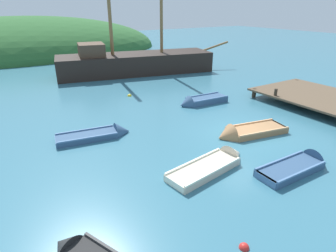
{
  "coord_description": "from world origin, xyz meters",
  "views": [
    {
      "loc": [
        -10.28,
        -9.18,
        6.08
      ],
      "look_at": [
        -3.09,
        2.19,
        0.34
      ],
      "focal_mm": 30.36,
      "sensor_mm": 36.0,
      "label": 1
    }
  ],
  "objects_px": {
    "rowboat_outer_right": "(215,165)",
    "rowboat_center": "(300,166)",
    "rowboat_portside": "(245,133)",
    "buoy_yellow": "(130,96)",
    "buoy_red": "(244,248)",
    "rowboat_far": "(200,102)",
    "sailing_ship": "(135,66)",
    "rowboat_outer_left": "(100,136)"
  },
  "relations": [
    {
      "from": "sailing_ship",
      "to": "rowboat_outer_left",
      "type": "bearing_deg",
      "value": -110.4
    },
    {
      "from": "buoy_yellow",
      "to": "buoy_red",
      "type": "relative_size",
      "value": 1.1
    },
    {
      "from": "rowboat_outer_right",
      "to": "buoy_yellow",
      "type": "bearing_deg",
      "value": 75.06
    },
    {
      "from": "rowboat_outer_left",
      "to": "buoy_red",
      "type": "height_order",
      "value": "rowboat_outer_left"
    },
    {
      "from": "buoy_yellow",
      "to": "rowboat_center",
      "type": "bearing_deg",
      "value": -82.86
    },
    {
      "from": "sailing_ship",
      "to": "rowboat_outer_right",
      "type": "xyz_separation_m",
      "value": [
        -4.87,
        -17.34,
        -0.63
      ]
    },
    {
      "from": "rowboat_outer_right",
      "to": "rowboat_portside",
      "type": "bearing_deg",
      "value": 16.43
    },
    {
      "from": "sailing_ship",
      "to": "rowboat_portside",
      "type": "bearing_deg",
      "value": -83.13
    },
    {
      "from": "buoy_red",
      "to": "rowboat_portside",
      "type": "bearing_deg",
      "value": 43.64
    },
    {
      "from": "rowboat_outer_right",
      "to": "rowboat_portside",
      "type": "relative_size",
      "value": 1.03
    },
    {
      "from": "rowboat_outer_right",
      "to": "buoy_yellow",
      "type": "xyz_separation_m",
      "value": [
        1.22,
        10.78,
        -0.08
      ]
    },
    {
      "from": "rowboat_outer_right",
      "to": "rowboat_far",
      "type": "relative_size",
      "value": 1.15
    },
    {
      "from": "rowboat_center",
      "to": "buoy_yellow",
      "type": "bearing_deg",
      "value": 98.34
    },
    {
      "from": "rowboat_outer_left",
      "to": "rowboat_center",
      "type": "bearing_deg",
      "value": -41.82
    },
    {
      "from": "rowboat_far",
      "to": "rowboat_center",
      "type": "bearing_deg",
      "value": 82.74
    },
    {
      "from": "rowboat_outer_right",
      "to": "rowboat_portside",
      "type": "xyz_separation_m",
      "value": [
        3.28,
        1.53,
        0.01
      ]
    },
    {
      "from": "rowboat_portside",
      "to": "buoy_red",
      "type": "xyz_separation_m",
      "value": [
        -5.43,
        -5.18,
        -0.09
      ]
    },
    {
      "from": "rowboat_far",
      "to": "buoy_yellow",
      "type": "distance_m",
      "value": 5.24
    },
    {
      "from": "rowboat_center",
      "to": "rowboat_outer_right",
      "type": "height_order",
      "value": "rowboat_outer_right"
    },
    {
      "from": "rowboat_portside",
      "to": "rowboat_far",
      "type": "relative_size",
      "value": 1.12
    },
    {
      "from": "rowboat_center",
      "to": "rowboat_outer_right",
      "type": "relative_size",
      "value": 0.9
    },
    {
      "from": "rowboat_portside",
      "to": "buoy_yellow",
      "type": "xyz_separation_m",
      "value": [
        -2.07,
        9.25,
        -0.09
      ]
    },
    {
      "from": "rowboat_portside",
      "to": "buoy_red",
      "type": "bearing_deg",
      "value": 54.47
    },
    {
      "from": "rowboat_outer_left",
      "to": "rowboat_far",
      "type": "bearing_deg",
      "value": 20.05
    },
    {
      "from": "sailing_ship",
      "to": "rowboat_center",
      "type": "xyz_separation_m",
      "value": [
        -2.06,
        -19.27,
        -0.62
      ]
    },
    {
      "from": "buoy_yellow",
      "to": "rowboat_portside",
      "type": "bearing_deg",
      "value": -77.4
    },
    {
      "from": "rowboat_center",
      "to": "rowboat_outer_left",
      "type": "xyz_separation_m",
      "value": [
        -5.8,
        7.15,
        -0.01
      ]
    },
    {
      "from": "rowboat_portside",
      "to": "buoy_yellow",
      "type": "relative_size",
      "value": 12.53
    },
    {
      "from": "rowboat_center",
      "to": "buoy_red",
      "type": "height_order",
      "value": "rowboat_center"
    },
    {
      "from": "rowboat_outer_right",
      "to": "rowboat_far",
      "type": "distance_m",
      "value": 8.02
    },
    {
      "from": "rowboat_center",
      "to": "rowboat_portside",
      "type": "relative_size",
      "value": 0.92
    },
    {
      "from": "rowboat_far",
      "to": "buoy_red",
      "type": "distance_m",
      "value": 12.25
    },
    {
      "from": "buoy_red",
      "to": "rowboat_outer_right",
      "type": "bearing_deg",
      "value": 59.54
    },
    {
      "from": "buoy_red",
      "to": "rowboat_far",
      "type": "bearing_deg",
      "value": 57.36
    },
    {
      "from": "rowboat_outer_right",
      "to": "rowboat_center",
      "type": "bearing_deg",
      "value": -43.0
    },
    {
      "from": "sailing_ship",
      "to": "buoy_red",
      "type": "bearing_deg",
      "value": -95.89
    },
    {
      "from": "rowboat_center",
      "to": "buoy_yellow",
      "type": "distance_m",
      "value": 12.81
    },
    {
      "from": "rowboat_portside",
      "to": "buoy_yellow",
      "type": "distance_m",
      "value": 9.48
    },
    {
      "from": "rowboat_outer_right",
      "to": "rowboat_outer_left",
      "type": "height_order",
      "value": "rowboat_outer_right"
    },
    {
      "from": "rowboat_outer_right",
      "to": "buoy_yellow",
      "type": "height_order",
      "value": "rowboat_outer_right"
    },
    {
      "from": "rowboat_outer_right",
      "to": "buoy_red",
      "type": "height_order",
      "value": "rowboat_outer_right"
    },
    {
      "from": "rowboat_outer_left",
      "to": "buoy_red",
      "type": "bearing_deg",
      "value": -75.43
    }
  ]
}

